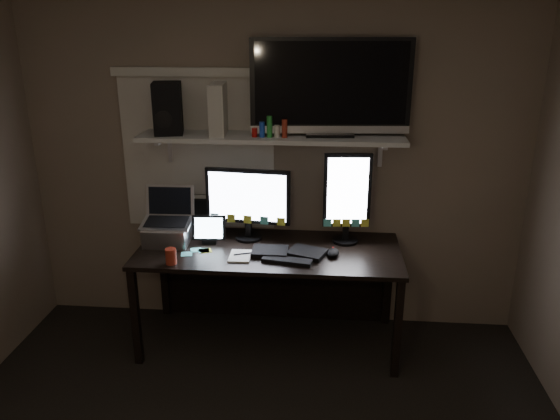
# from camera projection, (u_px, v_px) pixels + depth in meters

# --- Properties ---
(back_wall) EXTENTS (3.60, 0.00, 3.60)m
(back_wall) POSITION_uv_depth(u_px,v_px,m) (274.00, 162.00, 3.93)
(back_wall) COLOR #695B4B
(back_wall) RESTS_ON floor
(window_blinds) EXTENTS (1.10, 0.02, 1.10)m
(window_blinds) POSITION_uv_depth(u_px,v_px,m) (198.00, 154.00, 3.94)
(window_blinds) COLOR beige
(window_blinds) RESTS_ON back_wall
(desk) EXTENTS (1.80, 0.75, 0.73)m
(desk) POSITION_uv_depth(u_px,v_px,m) (271.00, 265.00, 3.92)
(desk) COLOR black
(desk) RESTS_ON floor
(wall_shelf) EXTENTS (1.80, 0.35, 0.03)m
(wall_shelf) POSITION_uv_depth(u_px,v_px,m) (271.00, 137.00, 3.69)
(wall_shelf) COLOR beige
(wall_shelf) RESTS_ON back_wall
(monitor_landscape) EXTENTS (0.61, 0.12, 0.53)m
(monitor_landscape) POSITION_uv_depth(u_px,v_px,m) (248.00, 204.00, 3.83)
(monitor_landscape) COLOR black
(monitor_landscape) RESTS_ON desk
(monitor_portrait) EXTENTS (0.33, 0.08, 0.65)m
(monitor_portrait) POSITION_uv_depth(u_px,v_px,m) (347.00, 198.00, 3.76)
(monitor_portrait) COLOR black
(monitor_portrait) RESTS_ON desk
(keyboard) EXTENTS (0.53, 0.28, 0.03)m
(keyboard) POSITION_uv_depth(u_px,v_px,m) (289.00, 252.00, 3.66)
(keyboard) COLOR black
(keyboard) RESTS_ON desk
(mouse) EXTENTS (0.09, 0.13, 0.04)m
(mouse) POSITION_uv_depth(u_px,v_px,m) (333.00, 253.00, 3.63)
(mouse) COLOR black
(mouse) RESTS_ON desk
(notepad) EXTENTS (0.14, 0.20, 0.01)m
(notepad) POSITION_uv_depth(u_px,v_px,m) (240.00, 256.00, 3.62)
(notepad) COLOR silver
(notepad) RESTS_ON desk
(tablet) EXTENTS (0.24, 0.11, 0.20)m
(tablet) POSITION_uv_depth(u_px,v_px,m) (209.00, 229.00, 3.82)
(tablet) COLOR black
(tablet) RESTS_ON desk
(file_sorter) EXTENTS (0.21, 0.10, 0.27)m
(file_sorter) POSITION_uv_depth(u_px,v_px,m) (196.00, 213.00, 4.04)
(file_sorter) COLOR black
(file_sorter) RESTS_ON desk
(laptop) EXTENTS (0.35, 0.29, 0.39)m
(laptop) POSITION_uv_depth(u_px,v_px,m) (166.00, 218.00, 3.77)
(laptop) COLOR silver
(laptop) RESTS_ON desk
(cup) EXTENTS (0.09, 0.09, 0.10)m
(cup) POSITION_uv_depth(u_px,v_px,m) (171.00, 256.00, 3.50)
(cup) COLOR maroon
(cup) RESTS_ON desk
(sticky_notes) EXTENTS (0.36, 0.29, 0.00)m
(sticky_notes) POSITION_uv_depth(u_px,v_px,m) (199.00, 252.00, 3.68)
(sticky_notes) COLOR #E1E63E
(sticky_notes) RESTS_ON desk
(tv) EXTENTS (1.07, 0.28, 0.64)m
(tv) POSITION_uv_depth(u_px,v_px,m) (331.00, 88.00, 3.58)
(tv) COLOR black
(tv) RESTS_ON wall_shelf
(game_console) EXTENTS (0.11, 0.29, 0.34)m
(game_console) POSITION_uv_depth(u_px,v_px,m) (219.00, 109.00, 3.67)
(game_console) COLOR beige
(game_console) RESTS_ON wall_shelf
(speaker) EXTENTS (0.23, 0.26, 0.34)m
(speaker) POSITION_uv_depth(u_px,v_px,m) (168.00, 108.00, 3.69)
(speaker) COLOR black
(speaker) RESTS_ON wall_shelf
(bottles) EXTENTS (0.23, 0.06, 0.14)m
(bottles) POSITION_uv_depth(u_px,v_px,m) (269.00, 127.00, 3.60)
(bottles) COLOR #A50F0C
(bottles) RESTS_ON wall_shelf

